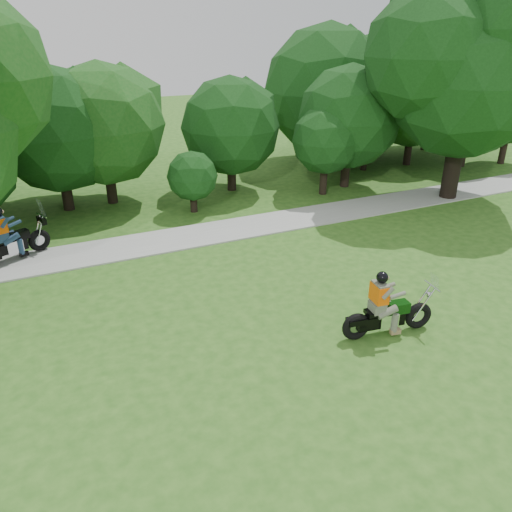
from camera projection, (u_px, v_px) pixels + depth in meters
ground at (358, 327)px, 13.63m from camera, size 100.00×100.00×0.00m
walkway at (242, 228)px, 20.20m from camera, size 60.00×2.20×0.06m
tree_line at (244, 112)px, 25.17m from camera, size 39.91×11.09×7.78m
big_tree_east at (463, 62)px, 21.56m from camera, size 9.07×6.89×10.46m
chopper_motorcycle at (384, 312)px, 13.01m from camera, size 2.63×0.84×1.88m
touring_motorcycle at (8, 241)px, 17.10m from camera, size 2.45×1.49×1.96m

